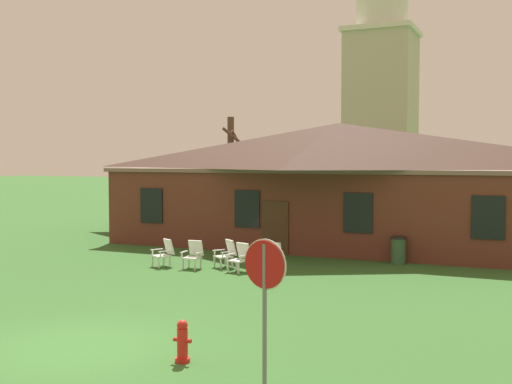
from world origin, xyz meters
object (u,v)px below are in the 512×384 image
Objects in this scene: stop_sign at (265,285)px; lawn_chair_left_end at (226,253)px; lawn_chair_near_door at (193,254)px; lawn_chair_middle at (240,257)px; lawn_chair_by_porch at (164,252)px; fire_hydrant at (182,342)px; lawn_chair_right_end at (272,256)px; trash_bin at (398,250)px.

stop_sign is 12.04m from lawn_chair_left_end.
stop_sign is at bearing -54.85° from lawn_chair_near_door.
lawn_chair_middle is at bearing -35.34° from lawn_chair_left_end.
lawn_chair_middle is at bearing 3.44° from lawn_chair_by_porch.
fire_hydrant is (4.80, -8.80, -0.12)m from lawn_chair_near_door.
lawn_chair_left_end and lawn_chair_right_end have the same top height.
lawn_chair_left_end is at bearing -149.08° from trash_bin.
stop_sign is at bearing -24.68° from fire_hydrant.
stop_sign is 2.57× the size of trash_bin.
lawn_chair_by_porch is 1.00× the size of lawn_chair_near_door.
lawn_chair_middle is at bearing -150.14° from lawn_chair_right_end.
lawn_chair_left_end is at bearing 35.13° from lawn_chair_near_door.
stop_sign is at bearing -50.43° from lawn_chair_by_porch.
lawn_chair_middle is at bearing -140.37° from trash_bin.
trash_bin reaches higher than lawn_chair_by_porch.
lawn_chair_middle is 1.21× the size of fire_hydrant.
lawn_chair_near_door is at bearing -166.58° from lawn_chair_right_end.
lawn_chair_left_end is 6.19m from trash_bin.
lawn_chair_middle is (0.79, -0.56, 0.00)m from lawn_chair_left_end.
stop_sign is 2.63× the size of lawn_chair_right_end.
lawn_chair_middle is (2.85, 0.17, 0.00)m from lawn_chair_by_porch.
fire_hydrant is 0.81× the size of trash_bin.
lawn_chair_left_end and lawn_chair_middle have the same top height.
lawn_chair_right_end is (0.94, 0.54, 0.00)m from lawn_chair_middle.
lawn_chair_near_door is 1.00× the size of lawn_chair_right_end.
lawn_chair_right_end is at bearing -138.18° from trash_bin.
trash_bin is (4.52, 3.74, -0.00)m from lawn_chair_middle.
lawn_chair_by_porch is 1.00× the size of lawn_chair_left_end.
lawn_chair_middle is 1.00× the size of lawn_chair_right_end.
lawn_chair_near_door is 1.00× the size of lawn_chair_left_end.
fire_hydrant is (3.86, -9.45, -0.12)m from lawn_chair_left_end.
stop_sign is 2.68m from fire_hydrant.
lawn_chair_middle is (1.72, 0.10, 0.00)m from lawn_chair_near_door.
lawn_chair_by_porch and lawn_chair_middle have the same top height.
trash_bin is at bearing 83.48° from fire_hydrant.
lawn_chair_by_porch is 8.34m from trash_bin.
trash_bin is at bearing 39.63° from lawn_chair_middle.
lawn_chair_by_porch is at bearing -152.05° from trash_bin.
lawn_chair_near_door is 1.00× the size of lawn_chair_middle.
lawn_chair_left_end is 1.21× the size of fire_hydrant.
stop_sign reaches higher than lawn_chair_right_end.
stop_sign is 13.66m from trash_bin.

